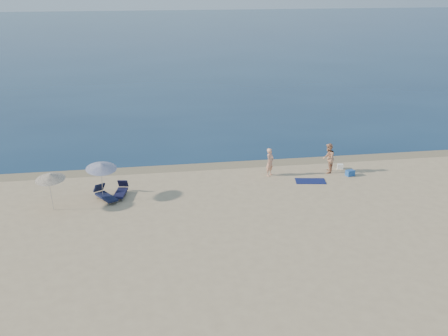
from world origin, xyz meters
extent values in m
cube|color=#0B2545|center=(0.00, 100.00, 0.00)|extent=(240.00, 160.00, 0.01)
cube|color=#847254|center=(0.00, 19.40, 0.00)|extent=(240.00, 1.60, 0.00)
imported|color=#E29B7F|center=(1.44, 17.00, 0.87)|extent=(0.73, 0.74, 1.73)
imported|color=tan|center=(5.14, 16.90, 0.93)|extent=(1.02, 1.12, 1.87)
cube|color=#0D1445|center=(3.59, 15.56, 0.01)|extent=(1.92, 1.29, 0.03)
cube|color=white|center=(6.16, 17.42, 0.15)|extent=(0.43, 0.40, 0.31)
cube|color=#1E52A6|center=(6.30, 16.10, 0.18)|extent=(0.58, 0.48, 0.36)
cylinder|color=silver|center=(-8.55, 14.61, 0.93)|extent=(0.08, 0.35, 1.95)
cone|color=silver|center=(-8.55, 14.92, 1.89)|extent=(1.92, 1.94, 0.57)
sphere|color=silver|center=(-8.55, 14.92, 2.06)|extent=(0.06, 0.06, 0.06)
cylinder|color=silver|center=(-11.12, 13.67, 0.89)|extent=(0.11, 0.28, 1.86)
cone|color=#F0DFC6|center=(-11.12, 13.91, 1.80)|extent=(1.93, 1.94, 0.50)
sphere|color=silver|center=(-11.12, 13.91, 1.97)|extent=(0.05, 0.05, 0.05)
cube|color=#131835|center=(-8.37, 14.51, 0.24)|extent=(1.31, 1.70, 0.11)
cube|color=#131835|center=(-8.76, 15.22, 0.54)|extent=(0.71, 0.63, 0.52)
cylinder|color=#A5A5AD|center=(-8.16, 14.63, 0.12)|extent=(0.03, 0.03, 0.24)
cube|color=black|center=(-7.61, 15.01, 0.22)|extent=(0.85, 1.60, 0.10)
cube|color=black|center=(-7.45, 15.75, 0.51)|extent=(0.62, 0.47, 0.49)
cylinder|color=#A5A5AD|center=(-7.39, 14.96, 0.11)|extent=(0.03, 0.03, 0.22)
camera|label=1|loc=(-6.84, -14.54, 11.80)|focal=45.00mm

